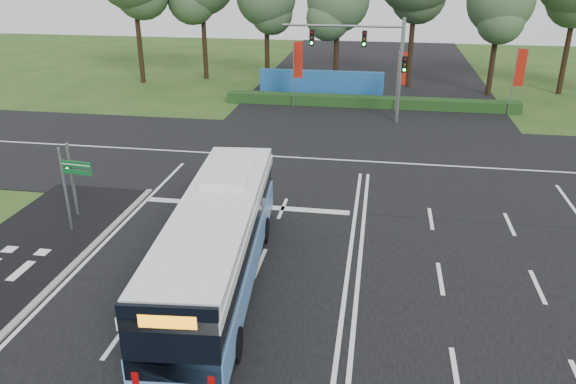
{
  "coord_description": "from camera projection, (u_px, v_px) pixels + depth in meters",
  "views": [
    {
      "loc": [
        0.74,
        -17.91,
        10.7
      ],
      "look_at": [
        -2.56,
        2.0,
        2.16
      ],
      "focal_mm": 35.0,
      "sensor_mm": 36.0,
      "label": 1
    }
  ],
  "objects": [
    {
      "name": "pedestrian_signal",
      "position": [
        71.0,
        177.0,
        24.24
      ],
      "size": [
        0.32,
        0.41,
        3.37
      ],
      "rotation": [
        0.0,
        0.0,
        0.42
      ],
      "color": "gray",
      "rests_on": "ground"
    },
    {
      "name": "banner_flag_right",
      "position": [
        518.0,
        72.0,
        39.34
      ],
      "size": [
        0.71,
        0.17,
        4.84
      ],
      "rotation": [
        0.0,
        0.0,
        -0.16
      ],
      "color": "gray",
      "rests_on": "ground"
    },
    {
      "name": "road_cross",
      "position": [
        362.0,
        162.0,
        31.45
      ],
      "size": [
        120.0,
        14.0,
        0.05
      ],
      "primitive_type": "cube",
      "color": "black",
      "rests_on": "ground"
    },
    {
      "name": "hedge",
      "position": [
        369.0,
        102.0,
        42.66
      ],
      "size": [
        22.0,
        1.2,
        0.8
      ],
      "primitive_type": "cube",
      "color": "#163814",
      "rests_on": "ground"
    },
    {
      "name": "street_sign",
      "position": [
        71.0,
        180.0,
        22.65
      ],
      "size": [
        1.43,
        0.23,
        3.67
      ],
      "rotation": [
        0.0,
        0.0,
        -0.1
      ],
      "color": "gray",
      "rests_on": "ground"
    },
    {
      "name": "traffic_light_gantry",
      "position": [
        374.0,
        53.0,
        37.33
      ],
      "size": [
        8.41,
        0.28,
        7.0
      ],
      "color": "gray",
      "rests_on": "ground"
    },
    {
      "name": "banner_flag_left",
      "position": [
        297.0,
        64.0,
        41.65
      ],
      "size": [
        0.7,
        0.29,
        4.99
      ],
      "rotation": [
        0.0,
        0.0,
        0.34
      ],
      "color": "gray",
      "rests_on": "ground"
    },
    {
      "name": "city_bus",
      "position": [
        218.0,
        242.0,
        18.98
      ],
      "size": [
        3.56,
        12.18,
        3.45
      ],
      "rotation": [
        0.0,
        0.0,
        0.09
      ],
      "color": "#578AC9",
      "rests_on": "ground"
    },
    {
      "name": "banner_flag_mid",
      "position": [
        401.0,
        72.0,
        40.59
      ],
      "size": [
        0.66,
        0.07,
        4.45
      ],
      "rotation": [
        0.0,
        0.0,
        0.02
      ],
      "color": "gray",
      "rests_on": "ground"
    },
    {
      "name": "kerb_strip",
      "position": [
        49.0,
        290.0,
        19.33
      ],
      "size": [
        0.25,
        18.0,
        0.12
      ],
      "primitive_type": "cube",
      "color": "gray",
      "rests_on": "ground"
    },
    {
      "name": "blue_hoarding",
      "position": [
        321.0,
        84.0,
        45.26
      ],
      "size": [
        10.0,
        0.3,
        2.2
      ],
      "primitive_type": "cube",
      "color": "#1E59A3",
      "rests_on": "ground"
    },
    {
      "name": "road_main",
      "position": [
        348.0,
        271.0,
        20.55
      ],
      "size": [
        20.0,
        120.0,
        0.04
      ],
      "primitive_type": "cube",
      "color": "black",
      "rests_on": "ground"
    },
    {
      "name": "ground",
      "position": [
        348.0,
        272.0,
        20.55
      ],
      "size": [
        120.0,
        120.0,
        0.0
      ],
      "primitive_type": "plane",
      "color": "#274B19",
      "rests_on": "ground"
    }
  ]
}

